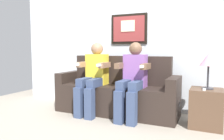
% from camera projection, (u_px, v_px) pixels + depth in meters
% --- Properties ---
extents(ground_plane, '(5.60, 5.60, 0.00)m').
position_uv_depth(ground_plane, '(108.00, 119.00, 3.19)').
color(ground_plane, '#9E9384').
extents(back_wall_assembly, '(4.30, 0.10, 2.60)m').
position_uv_depth(back_wall_assembly, '(127.00, 32.00, 3.77)').
color(back_wall_assembly, silver).
rests_on(back_wall_assembly, ground_plane).
extents(couch, '(1.90, 0.58, 0.90)m').
position_uv_depth(couch, '(117.00, 94.00, 3.46)').
color(couch, '#2D231E').
rests_on(couch, ground_plane).
extents(person_on_left, '(0.46, 0.56, 1.11)m').
position_uv_depth(person_on_left, '(93.00, 75.00, 3.41)').
color(person_on_left, yellow).
rests_on(person_on_left, ground_plane).
extents(person_on_right, '(0.46, 0.56, 1.11)m').
position_uv_depth(person_on_right, '(133.00, 77.00, 3.15)').
color(person_on_right, '#8C59A5').
rests_on(person_on_right, ground_plane).
extents(side_table_right, '(0.40, 0.40, 0.50)m').
position_uv_depth(side_table_right, '(206.00, 108.00, 2.83)').
color(side_table_right, brown).
rests_on(side_table_right, ground_plane).
extents(table_lamp, '(0.22, 0.22, 0.46)m').
position_uv_depth(table_lamp, '(209.00, 61.00, 2.77)').
color(table_lamp, '#333338').
rests_on(table_lamp, side_table_right).
extents(spare_remote_on_table, '(0.04, 0.13, 0.02)m').
position_uv_depth(spare_remote_on_table, '(204.00, 89.00, 2.74)').
color(spare_remote_on_table, white).
rests_on(spare_remote_on_table, side_table_right).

